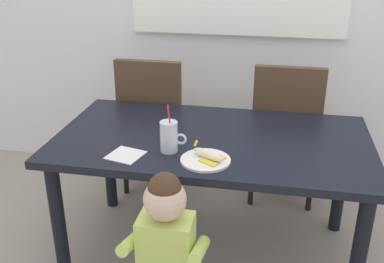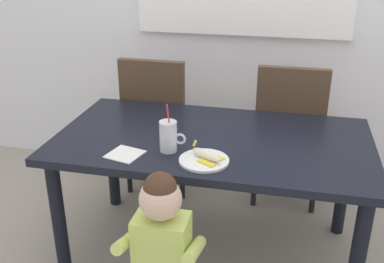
% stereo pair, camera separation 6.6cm
% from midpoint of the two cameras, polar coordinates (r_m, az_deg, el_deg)
% --- Properties ---
extents(ground_plane, '(24.00, 24.00, 0.00)m').
position_cam_midpoint_polar(ground_plane, '(2.68, 1.56, -14.79)').
color(ground_plane, '#9E9384').
extents(dining_table, '(1.60, 0.87, 0.72)m').
position_cam_midpoint_polar(dining_table, '(2.34, 1.72, -2.67)').
color(dining_table, black).
rests_on(dining_table, ground).
extents(dining_chair_left, '(0.44, 0.45, 0.96)m').
position_cam_midpoint_polar(dining_chair_left, '(3.03, -5.41, 1.78)').
color(dining_chair_left, '#4C3826').
rests_on(dining_chair_left, ground).
extents(dining_chair_right, '(0.44, 0.44, 0.96)m').
position_cam_midpoint_polar(dining_chair_right, '(2.94, 11.10, 0.73)').
color(dining_chair_right, '#4C3826').
rests_on(dining_chair_right, ground).
extents(toddler_standing, '(0.33, 0.24, 0.84)m').
position_cam_midpoint_polar(toddler_standing, '(1.87, -4.34, -13.77)').
color(toddler_standing, '#3F4760').
rests_on(toddler_standing, ground).
extents(milk_cup, '(0.13, 0.08, 0.25)m').
position_cam_midpoint_polar(milk_cup, '(2.13, -3.79, -0.86)').
color(milk_cup, silver).
rests_on(milk_cup, dining_table).
extents(snack_plate, '(0.23, 0.23, 0.01)m').
position_cam_midpoint_polar(snack_plate, '(2.05, 0.79, -3.66)').
color(snack_plate, white).
rests_on(snack_plate, dining_table).
extents(peeled_banana, '(0.17, 0.14, 0.07)m').
position_cam_midpoint_polar(peeled_banana, '(2.05, 1.17, -3.00)').
color(peeled_banana, '#F4EAC6').
rests_on(peeled_banana, snack_plate).
extents(paper_napkin, '(0.18, 0.18, 0.00)m').
position_cam_midpoint_polar(paper_napkin, '(2.14, -9.28, -2.97)').
color(paper_napkin, white).
rests_on(paper_napkin, dining_table).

